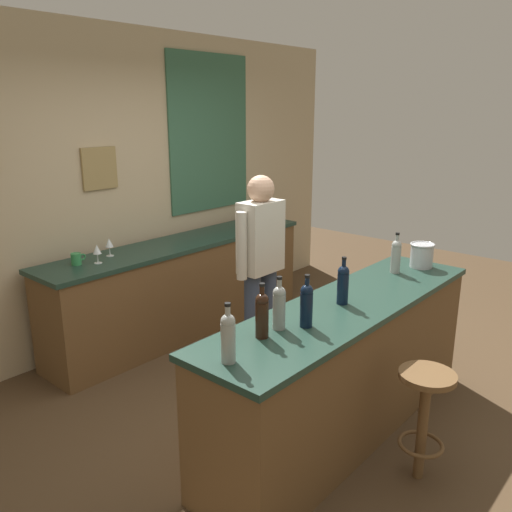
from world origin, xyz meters
The scene contains 16 objects.
ground_plane centered at (0.00, 0.00, 0.00)m, with size 10.00×10.00×0.00m, color #4C3823.
back_wall centered at (0.03, 2.03, 1.42)m, with size 6.00×0.09×2.80m.
bar_counter centered at (0.00, -0.40, 0.46)m, with size 2.43×0.60×0.92m.
side_counter centered at (0.40, 1.65, 0.45)m, with size 2.84×0.56×0.90m.
bartender centered at (0.28, 0.57, 0.94)m, with size 0.52×0.21×1.62m.
bar_stool centered at (-0.11, -0.99, 0.46)m, with size 0.32×0.32×0.68m.
wine_bottle_a centered at (-1.08, -0.38, 1.06)m, with size 0.07×0.07×0.31m.
wine_bottle_b centered at (-0.75, -0.32, 1.06)m, with size 0.07×0.07×0.31m.
wine_bottle_c centered at (-0.60, -0.32, 1.06)m, with size 0.07×0.07×0.31m.
wine_bottle_d centered at (-0.48, -0.42, 1.06)m, with size 0.07×0.07×0.31m.
wine_bottle_e centered at (-0.04, -0.38, 1.06)m, with size 0.07×0.07×0.31m.
wine_bottle_f centered at (0.77, -0.33, 1.06)m, with size 0.07×0.07×0.31m.
ice_bucket centered at (1.03, -0.42, 1.02)m, with size 0.19×0.19×0.19m.
wine_glass_a centered at (-0.52, 1.62, 1.01)m, with size 0.07×0.07×0.16m.
wine_glass_b centered at (-0.33, 1.73, 1.01)m, with size 0.07×0.07×0.16m.
coffee_mug centered at (-0.65, 1.71, 0.95)m, with size 0.13×0.08×0.09m.
Camera 1 is at (-2.73, -2.00, 2.11)m, focal length 36.75 mm.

